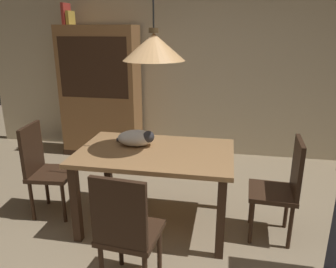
% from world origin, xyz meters
% --- Properties ---
extents(ground, '(10.00, 10.00, 0.00)m').
position_xyz_m(ground, '(0.00, 0.00, 0.00)').
color(ground, '#998466').
extents(back_wall, '(6.40, 0.10, 2.90)m').
position_xyz_m(back_wall, '(0.00, 2.65, 1.45)').
color(back_wall, beige).
rests_on(back_wall, ground).
extents(dining_table, '(1.40, 0.90, 0.75)m').
position_xyz_m(dining_table, '(-0.13, 0.60, 0.65)').
color(dining_table, '#A87A4C').
rests_on(dining_table, ground).
extents(chair_left_side, '(0.43, 0.43, 0.93)m').
position_xyz_m(chair_left_side, '(-1.26, 0.59, 0.51)').
color(chair_left_side, '#382316').
rests_on(chair_left_side, ground).
extents(chair_near_front, '(0.44, 0.44, 0.93)m').
position_xyz_m(chair_near_front, '(-0.14, -0.28, 0.51)').
color(chair_near_front, '#382316').
rests_on(chair_near_front, ground).
extents(chair_right_side, '(0.42, 0.42, 0.93)m').
position_xyz_m(chair_right_side, '(0.99, 0.60, 0.51)').
color(chair_right_side, '#382316').
rests_on(chair_right_side, ground).
extents(cat_sleeping, '(0.40, 0.29, 0.16)m').
position_xyz_m(cat_sleeping, '(-0.33, 0.70, 0.83)').
color(cat_sleeping, silver).
rests_on(cat_sleeping, dining_table).
extents(pendant_lamp, '(0.52, 0.52, 1.30)m').
position_xyz_m(pendant_lamp, '(-0.13, 0.60, 1.66)').
color(pendant_lamp, '#E0A86B').
extents(hutch_bookcase, '(1.12, 0.45, 1.85)m').
position_xyz_m(hutch_bookcase, '(-1.33, 2.32, 0.89)').
color(hutch_bookcase, olive).
rests_on(hutch_bookcase, ground).
extents(book_red_tall, '(0.04, 0.22, 0.28)m').
position_xyz_m(book_red_tall, '(-1.76, 2.32, 1.99)').
color(book_red_tall, '#B73833').
rests_on(book_red_tall, hutch_bookcase).
extents(book_yellow_short, '(0.04, 0.20, 0.18)m').
position_xyz_m(book_yellow_short, '(-1.70, 2.32, 1.94)').
color(book_yellow_short, gold).
rests_on(book_yellow_short, hutch_bookcase).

